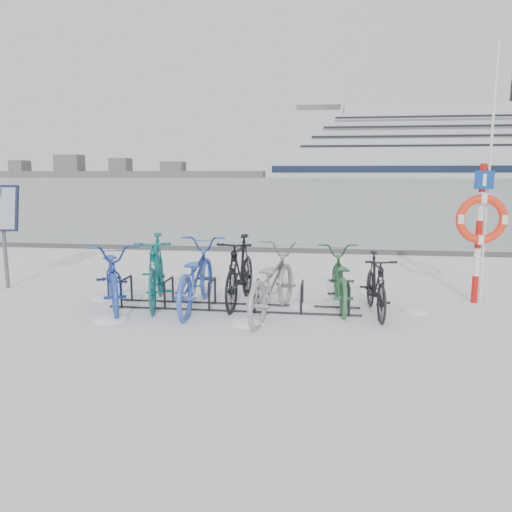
% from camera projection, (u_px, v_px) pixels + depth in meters
% --- Properties ---
extents(ground, '(900.00, 900.00, 0.00)m').
position_uv_depth(ground, '(234.00, 308.00, 8.00)').
color(ground, white).
rests_on(ground, ground).
extents(ice_sheet, '(400.00, 298.00, 0.02)m').
position_uv_depth(ice_sheet, '(319.00, 180.00, 159.57)').
color(ice_sheet, '#949FA7').
rests_on(ice_sheet, ground).
extents(quay_edge, '(400.00, 0.25, 0.10)m').
position_uv_depth(quay_edge, '(272.00, 250.00, 13.76)').
color(quay_edge, '#3F3F42').
rests_on(quay_edge, ground).
extents(bike_rack, '(4.00, 0.48, 0.46)m').
position_uv_depth(bike_rack, '(234.00, 297.00, 7.97)').
color(bike_rack, black).
rests_on(bike_rack, ground).
extents(info_board, '(0.67, 0.32, 1.93)m').
position_uv_depth(info_board, '(1.00, 215.00, 9.18)').
color(info_board, '#595B5E').
rests_on(info_board, ground).
extents(lifebuoy_station, '(0.80, 0.23, 4.18)m').
position_uv_depth(lifebuoy_station, '(481.00, 219.00, 8.07)').
color(lifebuoy_station, '#B1130E').
rests_on(lifebuoy_station, ground).
extents(cruise_ferry, '(140.81, 26.55, 46.27)m').
position_uv_depth(cruise_ferry, '(427.00, 150.00, 226.34)').
color(cruise_ferry, silver).
rests_on(cruise_ferry, ground).
extents(shoreline, '(180.00, 12.00, 9.50)m').
position_uv_depth(shoreline, '(100.00, 172.00, 277.74)').
color(shoreline, '#525252').
rests_on(shoreline, ground).
extents(bike_0, '(1.61, 2.25, 1.12)m').
position_uv_depth(bike_0, '(114.00, 273.00, 8.02)').
color(bike_0, '#223F9E').
rests_on(bike_0, ground).
extents(bike_1, '(0.99, 2.06, 1.19)m').
position_uv_depth(bike_1, '(156.00, 269.00, 8.17)').
color(bike_1, '#105D5E').
rests_on(bike_1, ground).
extents(bike_2, '(0.78, 2.17, 1.13)m').
position_uv_depth(bike_2, '(195.00, 273.00, 7.96)').
color(bike_2, '#3659BA').
rests_on(bike_2, ground).
extents(bike_3, '(0.66, 1.97, 1.17)m').
position_uv_depth(bike_3, '(240.00, 269.00, 8.23)').
color(bike_3, black).
rests_on(bike_3, ground).
extents(bike_4, '(1.15, 2.23, 1.12)m').
position_uv_depth(bike_4, '(272.00, 279.00, 7.54)').
color(bike_4, gray).
rests_on(bike_4, ground).
extents(bike_5, '(0.76, 1.93, 1.00)m').
position_uv_depth(bike_5, '(339.00, 276.00, 8.07)').
color(bike_5, '#2F633F').
rests_on(bike_5, ground).
extents(bike_6, '(0.57, 1.66, 0.98)m').
position_uv_depth(bike_6, '(376.00, 282.00, 7.64)').
color(bike_6, black).
rests_on(bike_6, ground).
extents(snow_drifts, '(5.60, 1.85, 0.19)m').
position_uv_depth(snow_drifts, '(233.00, 312.00, 7.78)').
color(snow_drifts, white).
rests_on(snow_drifts, ground).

